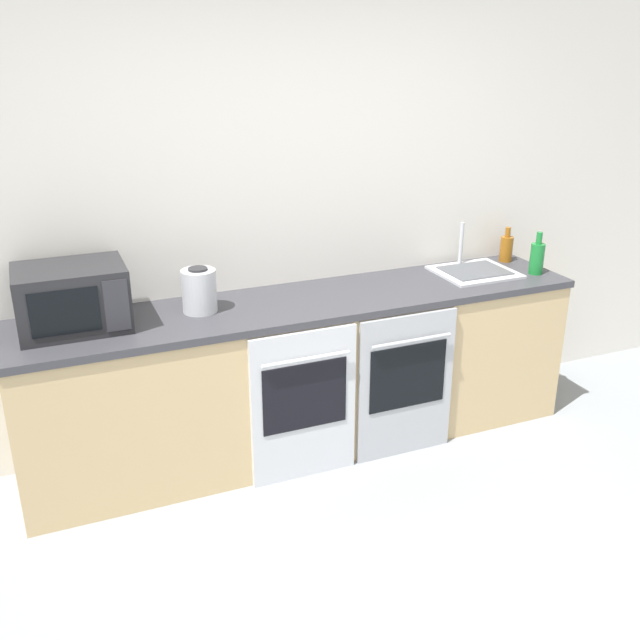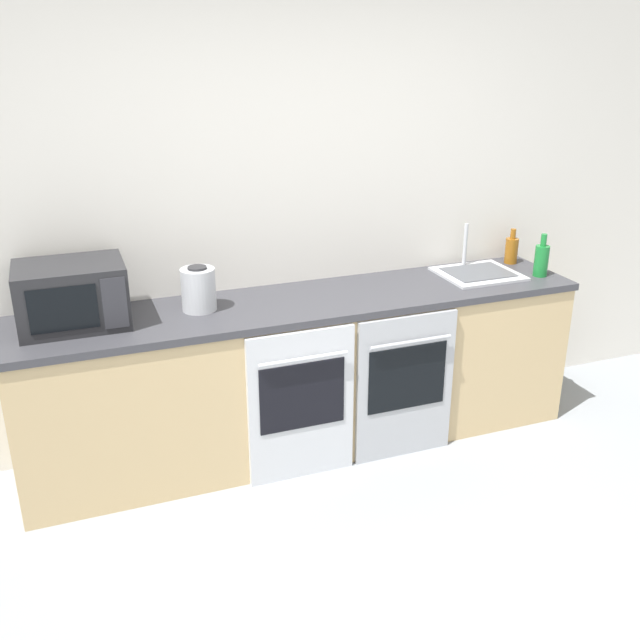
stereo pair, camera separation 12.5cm
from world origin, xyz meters
name	(u,v)px [view 1 (the left image)]	position (x,y,z in m)	size (l,w,h in m)	color
wall_back	(284,213)	(0.00, 1.96, 1.30)	(10.00, 0.06, 2.60)	silver
counter_back	(307,373)	(0.00, 1.63, 0.45)	(3.13, 0.62, 0.89)	tan
oven_left	(304,405)	(-0.14, 1.32, 0.43)	(0.58, 0.06, 0.84)	silver
oven_right	(406,385)	(0.46, 1.32, 0.43)	(0.58, 0.06, 0.84)	#A8AAAF
microwave	(72,298)	(-1.19, 1.68, 1.05)	(0.51, 0.39, 0.31)	#232326
bottle_amber	(506,248)	(1.43, 1.81, 0.98)	(0.08, 0.08, 0.22)	#8C5114
bottle_green	(537,257)	(1.44, 1.53, 0.99)	(0.08, 0.08, 0.26)	#19722D
kettle	(199,291)	(-0.57, 1.67, 1.01)	(0.18, 0.18, 0.24)	#B7BABF
sink	(474,271)	(1.10, 1.68, 0.91)	(0.45, 0.41, 0.28)	#B7BABF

